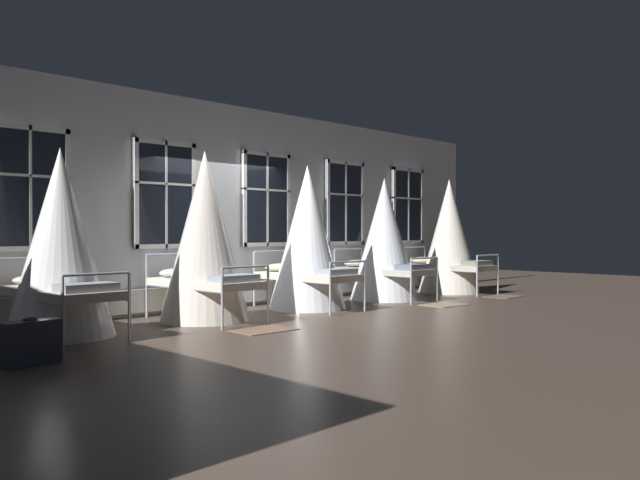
{
  "coord_description": "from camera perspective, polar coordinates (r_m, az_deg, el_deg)",
  "views": [
    {
      "loc": [
        -6.6,
        -7.99,
        1.31
      ],
      "look_at": [
        1.35,
        -0.05,
        1.17
      ],
      "focal_mm": 36.34,
      "sensor_mm": 36.0,
      "label": 1
    }
  ],
  "objects": [
    {
      "name": "ground",
      "position": [
        10.45,
        -5.46,
        -6.5
      ],
      "size": [
        27.3,
        27.3,
        0.0
      ],
      "primitive_type": "plane",
      "color": "#4C3D33"
    },
    {
      "name": "back_wall_with_windows",
      "position": [
        11.27,
        -9.16,
        3.01
      ],
      "size": [
        14.65,
        0.1,
        3.53
      ],
      "primitive_type": "cube",
      "color": "silver",
      "rests_on": "ground"
    },
    {
      "name": "window_bank",
      "position": [
        11.17,
        -8.79,
        -0.7
      ],
      "size": [
        11.65,
        0.1,
        2.69
      ],
      "color": "black",
      "rests_on": "ground"
    },
    {
      "name": "cot_second",
      "position": [
        8.68,
        -21.89,
        -0.39
      ],
      "size": [
        1.33,
        1.94,
        2.37
      ],
      "rotation": [
        0.0,
        0.0,
        1.59
      ],
      "color": "#9EA3A8",
      "rests_on": "ground"
    },
    {
      "name": "cot_third",
      "position": [
        9.7,
        -10.11,
        0.17
      ],
      "size": [
        1.33,
        1.94,
        2.51
      ],
      "rotation": [
        0.0,
        0.0,
        1.59
      ],
      "color": "#9EA3A8",
      "rests_on": "ground"
    },
    {
      "name": "cot_fourth",
      "position": [
        11.05,
        -1.12,
        0.09
      ],
      "size": [
        1.33,
        1.94,
        2.45
      ],
      "rotation": [
        0.0,
        0.0,
        1.56
      ],
      "color": "#9EA3A8",
      "rests_on": "ground"
    },
    {
      "name": "cot_fifth",
      "position": [
        12.61,
        5.68,
        -0.04
      ],
      "size": [
        1.33,
        1.93,
        2.35
      ],
      "rotation": [
        0.0,
        0.0,
        1.57
      ],
      "color": "#9EA3A8",
      "rests_on": "ground"
    },
    {
      "name": "cot_sixth",
      "position": [
        14.29,
        11.29,
        0.24
      ],
      "size": [
        1.33,
        1.94,
        2.46
      ],
      "rotation": [
        0.0,
        0.0,
        1.56
      ],
      "color": "#9EA3A8",
      "rests_on": "ground"
    },
    {
      "name": "rug_third",
      "position": [
        8.72,
        -4.97,
        -7.9
      ],
      "size": [
        0.82,
        0.59,
        0.01
      ],
      "primitive_type": "cube",
      "rotation": [
        0.0,
        0.0,
        -0.04
      ],
      "color": "brown",
      "rests_on": "ground"
    },
    {
      "name": "rug_fifth",
      "position": [
        11.86,
        10.89,
        -5.62
      ],
      "size": [
        0.83,
        0.6,
        0.01
      ],
      "primitive_type": "cube",
      "rotation": [
        0.0,
        0.0,
        -0.05
      ],
      "color": "#8E7A5B",
      "rests_on": "ground"
    },
    {
      "name": "rug_sixth",
      "position": [
        13.65,
        15.87,
        -4.8
      ],
      "size": [
        0.82,
        0.59,
        0.01
      ],
      "primitive_type": "cube",
      "rotation": [
        0.0,
        0.0,
        0.03
      ],
      "color": "brown",
      "rests_on": "ground"
    },
    {
      "name": "suitcase_dark",
      "position": [
        7.02,
        -24.15,
        -8.26
      ],
      "size": [
        0.58,
        0.26,
        0.47
      ],
      "rotation": [
        0.0,
        0.0,
        0.09
      ],
      "color": "#2D3342",
      "rests_on": "ground"
    }
  ]
}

